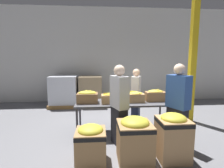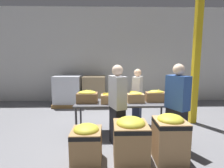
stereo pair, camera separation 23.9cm
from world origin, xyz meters
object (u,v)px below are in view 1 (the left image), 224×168
Objects in this scene: banana_box_3 at (155,95)px; donation_bin_2 at (173,135)px; sorting_table at (122,104)px; support_pillar at (193,53)px; banana_box_1 at (111,98)px; banana_box_0 at (87,97)px; volunteer_2 at (178,106)px; donation_bin_0 at (91,143)px; banana_box_2 at (136,97)px; pallet_stack_0 at (91,91)px; donation_bin_1 at (135,138)px; volunteer_1 at (119,106)px; pallet_stack_1 at (64,91)px; volunteer_0 at (136,97)px.

banana_box_3 is 1.37m from donation_bin_2.
sorting_table is 0.57× the size of support_pillar.
banana_box_1 is 0.11× the size of support_pillar.
donation_bin_2 is at bearing -37.57° from banana_box_0.
support_pillar reaches higher than volunteer_2.
volunteer_2 is 2.49× the size of donation_bin_0.
banana_box_3 reaches higher than donation_bin_0.
volunteer_2 is 1.91m from donation_bin_0.
banana_box_2 is at bearing 5.69° from banana_box_1.
banana_box_0 is (-0.85, -0.01, 0.21)m from sorting_table.
pallet_stack_0 reaches higher than banana_box_3.
donation_bin_1 is at bearing -121.59° from banana_box_3.
support_pillar is (2.26, 1.27, 1.15)m from volunteer_1.
banana_box_1 reaches higher than sorting_table.
donation_bin_1 is (-1.00, -0.50, -0.43)m from volunteer_2.
banana_box_2 is 3.58m from pallet_stack_1.
support_pillar is (1.63, 0.03, 1.22)m from volunteer_0.
banana_box_3 is 3.24m from pallet_stack_0.
banana_box_0 is at bearing 95.61° from donation_bin_0.
banana_box_1 is at bearing -22.96° from volunteer_0.
sorting_table is at bearing -176.94° from banana_box_3.
banana_box_2 is 0.57× the size of donation_bin_0.
pallet_stack_0 is at bearing 108.00° from sorting_table.
volunteer_2 is at bearing -126.48° from support_pillar.
banana_box_1 is 0.61m from banana_box_2.
donation_bin_1 is (0.05, -1.24, -0.29)m from sorting_table.
banana_box_0 is 0.41× the size of pallet_stack_1.
volunteer_2 reaches higher than pallet_stack_1.
volunteer_2 is at bearing -60.87° from pallet_stack_0.
volunteer_1 is 1.97× the size of donation_bin_2.
donation_bin_2 is at bearing 121.90° from volunteer_2.
banana_box_0 is 1.07× the size of banana_box_1.
donation_bin_2 is at bearing -56.16° from pallet_stack_1.
banana_box_3 is at bearing -78.53° from volunteer_1.
banana_box_2 is (1.17, -0.01, -0.02)m from banana_box_0.
pallet_stack_0 reaches higher than banana_box_2.
volunteer_2 reaches higher than banana_box_2.
pallet_stack_1 is (-1.77, 3.33, -0.27)m from volunteer_1.
banana_box_3 is 0.60× the size of donation_bin_1.
donation_bin_2 is at bearing 0.00° from donation_bin_1.
donation_bin_1 is (-0.43, -1.89, -0.34)m from volunteer_0.
sorting_table is 0.37m from banana_box_2.
volunteer_2 is at bearing -26.23° from banana_box_1.
volunteer_2 reaches higher than banana_box_3.
banana_box_3 is (0.51, 0.06, 0.01)m from banana_box_2.
pallet_stack_1 is at bearing 152.90° from support_pillar.
sorting_table is 4.60× the size of banana_box_3.
volunteer_1 is at bearing -147.73° from banana_box_3.
banana_box_3 is 2.10m from donation_bin_0.
sorting_table is 1.45× the size of volunteer_0.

